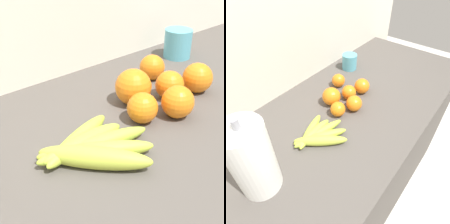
{
  "view_description": "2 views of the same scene",
  "coord_description": "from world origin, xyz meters",
  "views": [
    {
      "loc": [
        -0.33,
        -0.4,
        1.23
      ],
      "look_at": [
        0.05,
        0.03,
        0.89
      ],
      "focal_mm": 53.82,
      "sensor_mm": 36.0,
      "label": 1
    },
    {
      "loc": [
        -0.4,
        -0.4,
        1.47
      ],
      "look_at": [
        0.1,
        -0.0,
        0.89
      ],
      "focal_mm": 33.14,
      "sensor_mm": 36.0,
      "label": 2
    }
  ],
  "objects": [
    {
      "name": "orange_back_left",
      "position": [
        0.19,
        -0.02,
        0.89
      ],
      "size": [
        0.07,
        0.07,
        0.07
      ],
      "primitive_type": "sphere",
      "color": "orange",
      "rests_on": "counter"
    },
    {
      "name": "mug",
      "position": [
        0.46,
        0.21,
        0.89
      ],
      "size": [
        0.08,
        0.08,
        0.09
      ],
      "primitive_type": "cylinder",
      "color": "#56A9BF",
      "rests_on": "counter"
    },
    {
      "name": "orange_far_right",
      "position": [
        0.32,
        0.02,
        0.89
      ],
      "size": [
        0.07,
        0.07,
        0.07
      ],
      "primitive_type": "sphere",
      "color": "orange",
      "rests_on": "counter"
    },
    {
      "name": "orange_center",
      "position": [
        0.12,
        0.01,
        0.88
      ],
      "size": [
        0.07,
        0.07,
        0.07
      ],
      "primitive_type": "sphere",
      "color": "orange",
      "rests_on": "counter"
    },
    {
      "name": "orange_right",
      "position": [
        0.16,
        0.08,
        0.89
      ],
      "size": [
        0.08,
        0.08,
        0.08
      ],
      "primitive_type": "sphere",
      "color": "orange",
      "rests_on": "counter"
    },
    {
      "name": "banana_bunch",
      "position": [
        -0.04,
        -0.01,
        0.87
      ],
      "size": [
        0.22,
        0.2,
        0.04
      ],
      "color": "#B2C23F",
      "rests_on": "counter"
    },
    {
      "name": "orange_front",
      "position": [
        0.24,
        0.04,
        0.88
      ],
      "size": [
        0.07,
        0.07,
        0.07
      ],
      "primitive_type": "sphere",
      "color": "orange",
      "rests_on": "counter"
    },
    {
      "name": "orange_back_right",
      "position": [
        0.29,
        0.15,
        0.88
      ],
      "size": [
        0.07,
        0.07,
        0.07
      ],
      "primitive_type": "sphere",
      "color": "orange",
      "rests_on": "counter"
    },
    {
      "name": "wall_back",
      "position": [
        0.0,
        0.35,
        0.65
      ],
      "size": [
        2.3,
        0.06,
        1.3
      ],
      "primitive_type": "cube",
      "color": "silver",
      "rests_on": "ground"
    }
  ]
}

